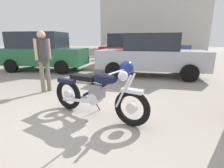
# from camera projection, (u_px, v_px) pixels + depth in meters

# --- Properties ---
(ground_plane) EXTENTS (80.00, 80.00, 0.00)m
(ground_plane) POSITION_uv_depth(u_px,v_px,m) (72.00, 119.00, 3.06)
(ground_plane) COLOR gray
(vintage_motorcycle) EXTENTS (2.05, 0.72, 1.07)m
(vintage_motorcycle) POSITION_uv_depth(u_px,v_px,m) (99.00, 92.00, 3.07)
(vintage_motorcycle) COLOR black
(vintage_motorcycle) RESTS_ON ground_plane
(bystander) EXTENTS (0.30, 0.44, 1.66)m
(bystander) POSITION_uv_depth(u_px,v_px,m) (43.00, 55.00, 4.51)
(bystander) COLOR #706656
(bystander) RESTS_ON ground_plane
(white_estate_far) EXTENTS (3.97, 1.96, 1.78)m
(white_estate_far) POSITION_uv_depth(u_px,v_px,m) (133.00, 49.00, 9.69)
(white_estate_far) COLOR black
(white_estate_far) RESTS_ON ground_plane
(red_hatchback_near) EXTENTS (4.32, 2.16, 1.67)m
(red_hatchback_near) POSITION_uv_depth(u_px,v_px,m) (150.00, 55.00, 6.74)
(red_hatchback_near) COLOR black
(red_hatchback_near) RESTS_ON ground_plane
(silver_sedan_mid) EXTENTS (4.10, 2.24, 1.78)m
(silver_sedan_mid) POSITION_uv_depth(u_px,v_px,m) (43.00, 51.00, 7.92)
(silver_sedan_mid) COLOR black
(silver_sedan_mid) RESTS_ON ground_plane
(pale_sedan_back) EXTENTS (4.28, 2.09, 1.67)m
(pale_sedan_back) POSITION_uv_depth(u_px,v_px,m) (130.00, 48.00, 12.63)
(pale_sedan_back) COLOR black
(pale_sedan_back) RESTS_ON ground_plane
(dark_sedan_left) EXTENTS (4.25, 2.03, 1.67)m
(dark_sedan_left) POSITION_uv_depth(u_px,v_px,m) (165.00, 47.00, 15.22)
(dark_sedan_left) COLOR black
(dark_sedan_left) RESTS_ON ground_plane
(industrial_building) EXTENTS (15.76, 10.47, 19.86)m
(industrial_building) POSITION_uv_depth(u_px,v_px,m) (154.00, 19.00, 27.55)
(industrial_building) COLOR beige
(industrial_building) RESTS_ON ground_plane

